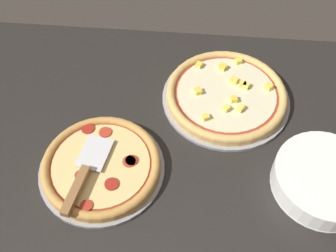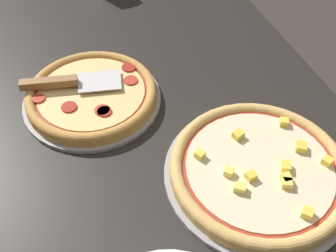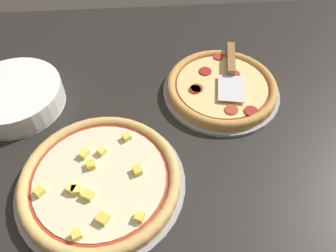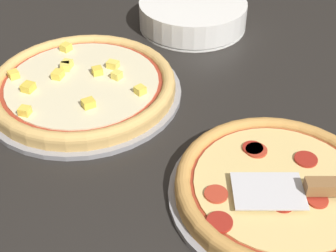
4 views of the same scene
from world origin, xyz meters
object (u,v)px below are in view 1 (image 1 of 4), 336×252
Objects in this scene: serving_spatula at (80,181)px; plate_stack at (324,180)px; pizza_front at (101,165)px; pizza_back at (226,94)px.

serving_spatula is 0.94× the size of plate_stack.
pizza_front is 1.29× the size of serving_spatula.
pizza_back is 36.73cm from plate_stack.
pizza_front is at bearing -139.51° from pizza_back.
serving_spatula is (-36.19, -34.19, 2.29)cm from pizza_back.
plate_stack is (24.49, -27.36, 0.70)cm from pizza_back.
pizza_back is 1.40× the size of plate_stack.
plate_stack is (60.68, 6.83, -1.60)cm from serving_spatula.
pizza_front is 42.81cm from pizza_back.
pizza_front is at bearing -179.56° from plate_stack.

